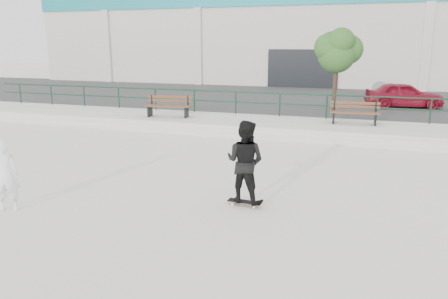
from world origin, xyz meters
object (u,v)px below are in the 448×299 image
(red_car, at_px, (404,95))
(tree, at_px, (338,50))
(skateboard, at_px, (245,202))
(bench_left, at_px, (168,106))
(bench_right, at_px, (355,113))
(seated_skater, at_px, (5,175))
(standing_skater, at_px, (245,162))

(red_car, bearing_deg, tree, 121.57)
(skateboard, bearing_deg, bench_left, 128.52)
(bench_right, xyz_separation_m, tree, (-0.99, 2.73, 2.40))
(bench_right, relative_size, tree, 0.51)
(tree, bearing_deg, bench_left, -152.77)
(seated_skater, bearing_deg, standing_skater, 174.65)
(bench_right, bearing_deg, bench_left, -176.87)
(standing_skater, relative_size, seated_skater, 1.16)
(bench_left, xyz_separation_m, red_car, (9.85, 6.19, 0.17))
(bench_left, relative_size, tree, 0.54)
(tree, xyz_separation_m, seated_skater, (-5.92, -13.41, -2.53))
(bench_right, relative_size, skateboard, 2.43)
(bench_right, height_order, red_car, red_car)
(tree, distance_m, seated_skater, 14.88)
(bench_left, distance_m, red_car, 11.63)
(red_car, height_order, seated_skater, red_car)
(tree, height_order, skateboard, tree)
(bench_left, xyz_separation_m, standing_skater, (5.68, -8.01, 0.08))
(bench_right, relative_size, red_car, 0.52)
(red_car, bearing_deg, seated_skater, 141.16)
(bench_right, bearing_deg, skateboard, -105.42)
(tree, bearing_deg, standing_skater, -95.21)
(bench_left, xyz_separation_m, tree, (6.73, 3.46, 2.38))
(tree, distance_m, red_car, 4.69)
(bench_left, distance_m, bench_right, 7.76)
(red_car, height_order, standing_skater, standing_skater)
(red_car, xyz_separation_m, standing_skater, (-4.17, -14.20, -0.09))
(red_car, relative_size, seated_skater, 2.27)
(tree, xyz_separation_m, red_car, (3.12, 2.72, -2.21))
(bench_left, distance_m, seated_skater, 9.98)
(bench_left, bearing_deg, red_car, 23.68)
(bench_left, height_order, standing_skater, standing_skater)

